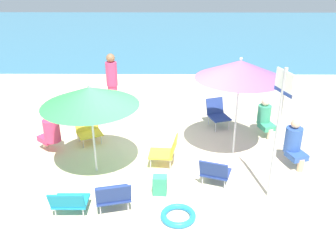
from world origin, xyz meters
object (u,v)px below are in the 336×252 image
Objects in this scene: umbrella_green at (90,96)px; beach_chair_d at (217,112)px; beach_chair_f at (88,128)px; person_a at (112,84)px; beach_chair_e at (167,151)px; person_d at (294,143)px; beach_chair_a at (215,171)px; person_b at (51,131)px; warning_sign at (279,118)px; beach_chair_b at (69,201)px; beach_bag at (160,185)px; beach_chair_c at (113,195)px; swim_ring at (178,216)px; person_c at (265,117)px; umbrella_purple at (240,69)px.

umbrella_green reaches higher than beach_chair_d.
person_a is (0.35, 1.56, 0.52)m from beach_chair_f.
person_d reaches higher than beach_chair_e.
person_d reaches higher than beach_chair_a.
warning_sign is at bearing -161.81° from person_b.
beach_chair_a is 3.58m from person_b.
beach_chair_b is at bearing -85.63° from person_d.
person_a is at bearing 110.36° from beach_bag.
beach_chair_c is 0.43× the size of person_a.
person_d reaches higher than beach_bag.
umbrella_green is 3.12× the size of swim_ring.
warning_sign reaches higher than beach_chair_c.
beach_chair_f is at bearing -104.60° from person_b.
beach_chair_a is 3.20m from beach_chair_f.
warning_sign is at bearing -27.94° from person_c.
beach_chair_b is 0.63× the size of person_c.
person_c is 2.71m from warning_sign.
beach_chair_c is 0.99× the size of beach_chair_d.
person_c is at bearing -14.14° from beach_chair_a.
beach_chair_e is at bearing 134.70° from warning_sign.
person_c is 1.56× the size of swim_ring.
umbrella_purple is at bearing -8.55° from person_a.
warning_sign reaches higher than person_d.
beach_chair_c is 4.17m from person_a.
beach_chair_f is at bearing -75.19° from person_a.
beach_chair_c is (-1.73, -0.78, 0.03)m from beach_chair_a.
beach_bag is (1.33, -3.59, -0.66)m from person_a.
person_a is (0.11, 4.19, 0.57)m from beach_chair_b.
beach_chair_d reaches higher than beach_bag.
beach_chair_f reaches higher than beach_chair_e.
beach_chair_e is (1.37, 0.20, -1.21)m from umbrella_green.
umbrella_purple is 2.16× the size of person_d.
beach_chair_f is 0.74× the size of person_d.
beach_chair_c is at bearing -64.14° from person_c.
person_b is 1.04× the size of person_c.
umbrella_green reaches higher than person_b.
warning_sign is (0.58, -2.93, 1.14)m from beach_chair_d.
beach_bag is at bearing -61.85° from person_c.
beach_chair_a reaches higher than beach_bag.
person_a is 0.70× the size of warning_sign.
person_a is 3.88m from beach_bag.
beach_chair_f is 1.68m from person_a.
beach_chair_e reaches higher than swim_ring.
beach_chair_c is at bearing -145.75° from beach_bag.
swim_ring is (1.58, -1.42, -1.50)m from umbrella_green.
umbrella_purple is at bearing -62.23° from beach_chair_c.
person_d is at bearing -146.96° from person_b.
beach_chair_c is (0.53, -1.26, -1.23)m from umbrella_green.
beach_chair_f is (-2.67, 1.76, 0.03)m from beach_chair_a.
person_c reaches higher than beach_chair_e.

